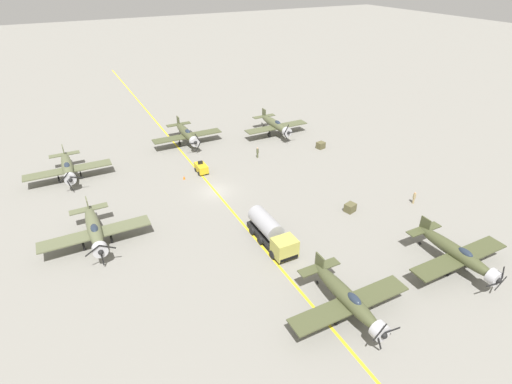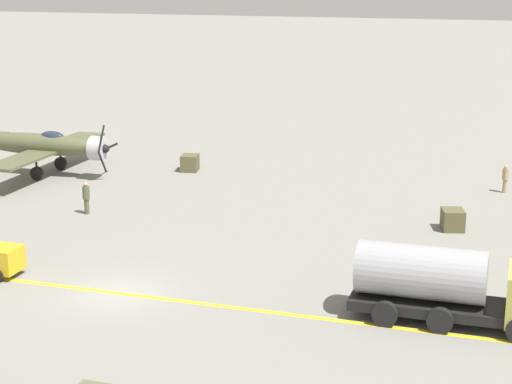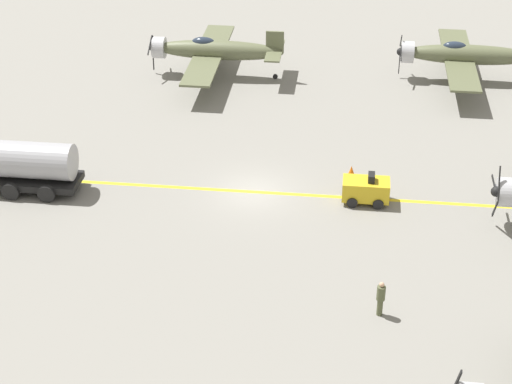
{
  "view_description": "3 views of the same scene",
  "coord_description": "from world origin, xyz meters",
  "px_view_note": "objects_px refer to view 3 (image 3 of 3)",
  "views": [
    {
      "loc": [
        17.09,
        45.57,
        28.15
      ],
      "look_at": [
        -3.75,
        5.17,
        1.59
      ],
      "focal_mm": 28.0,
      "sensor_mm": 36.0,
      "label": 1
    },
    {
      "loc": [
        30.5,
        15.89,
        13.4
      ],
      "look_at": [
        -3.98,
        4.9,
        3.83
      ],
      "focal_mm": 60.0,
      "sensor_mm": 36.0,
      "label": 2
    },
    {
      "loc": [
        -41.71,
        -5.06,
        24.77
      ],
      "look_at": [
        -5.4,
        -0.77,
        3.21
      ],
      "focal_mm": 60.0,
      "sensor_mm": 36.0,
      "label": 3
    }
  ],
  "objects_px": {
    "airplane_mid_right": "(213,50)",
    "ground_crew_inspecting": "(381,297)",
    "traffic_cone": "(351,170)",
    "fuel_tanker": "(8,165)",
    "airplane_near_right": "(464,55)",
    "tow_tractor": "(366,189)"
  },
  "relations": [
    {
      "from": "airplane_mid_right",
      "to": "ground_crew_inspecting",
      "type": "distance_m",
      "value": 29.4
    },
    {
      "from": "traffic_cone",
      "to": "ground_crew_inspecting",
      "type": "bearing_deg",
      "value": -173.18
    },
    {
      "from": "fuel_tanker",
      "to": "traffic_cone",
      "type": "height_order",
      "value": "fuel_tanker"
    },
    {
      "from": "ground_crew_inspecting",
      "to": "traffic_cone",
      "type": "height_order",
      "value": "ground_crew_inspecting"
    },
    {
      "from": "fuel_tanker",
      "to": "traffic_cone",
      "type": "xyz_separation_m",
      "value": [
        3.94,
        -19.36,
        -1.24
      ]
    },
    {
      "from": "airplane_near_right",
      "to": "airplane_mid_right",
      "type": "bearing_deg",
      "value": 103.72
    },
    {
      "from": "traffic_cone",
      "to": "tow_tractor",
      "type": "bearing_deg",
      "value": -164.61
    },
    {
      "from": "fuel_tanker",
      "to": "tow_tractor",
      "type": "distance_m",
      "value": 20.24
    },
    {
      "from": "ground_crew_inspecting",
      "to": "traffic_cone",
      "type": "xyz_separation_m",
      "value": [
        13.07,
        1.56,
        -0.72
      ]
    },
    {
      "from": "tow_tractor",
      "to": "ground_crew_inspecting",
      "type": "xyz_separation_m",
      "value": [
        -10.0,
        -0.72,
        0.2
      ]
    },
    {
      "from": "tow_tractor",
      "to": "ground_crew_inspecting",
      "type": "distance_m",
      "value": 10.03
    },
    {
      "from": "tow_tractor",
      "to": "ground_crew_inspecting",
      "type": "relative_size",
      "value": 1.43
    },
    {
      "from": "airplane_mid_right",
      "to": "airplane_near_right",
      "type": "relative_size",
      "value": 1.0
    },
    {
      "from": "airplane_mid_right",
      "to": "tow_tractor",
      "type": "distance_m",
      "value": 20.28
    },
    {
      "from": "airplane_mid_right",
      "to": "ground_crew_inspecting",
      "type": "height_order",
      "value": "airplane_mid_right"
    },
    {
      "from": "airplane_near_right",
      "to": "fuel_tanker",
      "type": "height_order",
      "value": "airplane_near_right"
    },
    {
      "from": "airplane_near_right",
      "to": "ground_crew_inspecting",
      "type": "height_order",
      "value": "airplane_near_right"
    },
    {
      "from": "ground_crew_inspecting",
      "to": "traffic_cone",
      "type": "distance_m",
      "value": 13.18
    },
    {
      "from": "airplane_near_right",
      "to": "fuel_tanker",
      "type": "distance_m",
      "value": 33.0
    },
    {
      "from": "airplane_near_right",
      "to": "ground_crew_inspecting",
      "type": "bearing_deg",
      "value": 177.58
    },
    {
      "from": "airplane_mid_right",
      "to": "fuel_tanker",
      "type": "relative_size",
      "value": 1.5
    },
    {
      "from": "airplane_near_right",
      "to": "tow_tractor",
      "type": "xyz_separation_m",
      "value": [
        -18.03,
        6.83,
        -1.22
      ]
    }
  ]
}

